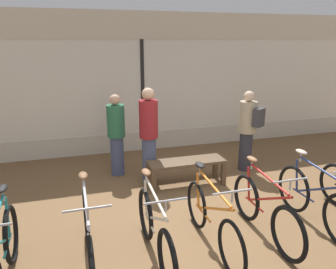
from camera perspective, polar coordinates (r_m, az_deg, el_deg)
name	(u,v)px	position (r m, az deg, el deg)	size (l,w,h in m)	color
ground_plane	(196,223)	(4.97, 4.95, -15.11)	(24.00, 24.00, 0.00)	brown
shop_back_wall	(142,82)	(7.70, -4.50, 9.06)	(12.00, 0.08, 3.20)	beige
bicycle_far_left	(3,258)	(4.04, -26.81, -18.59)	(0.46, 1.74, 1.03)	black
bicycle_left	(89,238)	(4.02, -13.67, -17.17)	(0.46, 1.79, 1.04)	black
bicycle_center_left	(155,232)	(4.06, -2.30, -16.55)	(0.46, 1.71, 1.03)	black
bicycle_center	(212,220)	(4.32, 7.59, -14.57)	(0.46, 1.73, 1.01)	black
bicycle_center_right	(265,211)	(4.67, 16.48, -12.64)	(0.46, 1.68, 1.02)	black
bicycle_right	(316,201)	(5.14, 24.33, -10.49)	(0.46, 1.72, 1.04)	black
display_bench	(186,165)	(5.97, 3.23, -5.34)	(1.40, 0.44, 0.48)	brown
customer_near_rack	(116,134)	(6.39, -8.98, 0.14)	(0.48, 0.48, 1.60)	#424C6B
customer_by_window	(248,129)	(6.72, 13.73, 0.99)	(0.49, 0.56, 1.63)	#2D2D38
customer_mid_floor	(149,134)	(5.96, -3.38, 0.16)	(0.38, 0.38, 1.77)	#424C6B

